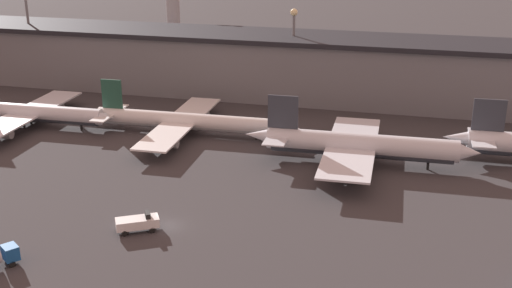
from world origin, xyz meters
The scene contains 8 objects.
ground centered at (0.00, 0.00, 0.00)m, with size 600.00×600.00×0.00m, color #383538.
terminal_building centered at (0.00, 76.02, 8.10)m, with size 233.22×20.11×16.09m.
airplane_0 centered at (-47.91, 37.56, 3.18)m, with size 39.84×37.72×14.01m.
airplane_1 centered at (-12.28, 41.11, 2.94)m, with size 48.47×37.37×11.17m.
airplane_2 centered at (25.05, 33.09, 3.72)m, with size 44.15×35.08×12.54m.
service_vehicle_2 centered at (-3.73, -2.77, 1.38)m, with size 6.77×5.41×2.92m.
lamp_post_0 centered at (-71.19, 75.13, 16.11)m, with size 1.80×1.80×25.38m.
lamp_post_1 centered at (3.81, 75.13, 14.68)m, with size 1.80×1.80×22.79m.
Camera 1 is at (35.15, -81.46, 44.96)m, focal length 45.00 mm.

